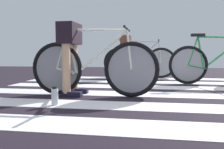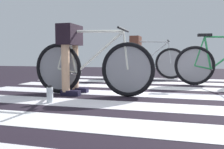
# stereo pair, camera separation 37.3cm
# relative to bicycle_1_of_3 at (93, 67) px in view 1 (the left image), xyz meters

# --- Properties ---
(ground) EXTENTS (18.00, 14.00, 0.02)m
(ground) POSITION_rel_bicycle_1_of_3_xyz_m (0.91, 0.39, -0.40)
(ground) COLOR black
(crosswalk_markings) EXTENTS (5.33, 4.99, 0.00)m
(crosswalk_markings) POSITION_rel_bicycle_1_of_3_xyz_m (0.88, 0.20, -0.38)
(crosswalk_markings) COLOR silver
(crosswalk_markings) RESTS_ON ground
(bicycle_1_of_3) EXTENTS (1.74, 0.52, 0.93)m
(bicycle_1_of_3) POSITION_rel_bicycle_1_of_3_xyz_m (0.00, 0.00, 0.00)
(bicycle_1_of_3) COLOR black
(bicycle_1_of_3) RESTS_ON ground
(cyclist_1_of_3) EXTENTS (0.32, 0.42, 0.97)m
(cyclist_1_of_3) POSITION_rel_bicycle_1_of_3_xyz_m (-0.31, 0.01, 0.24)
(cyclist_1_of_3) COLOR tan
(cyclist_1_of_3) RESTS_ON ground
(bicycle_2_of_3) EXTENTS (1.74, 0.52, 0.93)m
(bicycle_2_of_3) POSITION_rel_bicycle_1_of_3_xyz_m (1.96, 1.54, 0.00)
(bicycle_2_of_3) COLOR black
(bicycle_2_of_3) RESTS_ON ground
(bicycle_3_of_3) EXTENTS (1.74, 0.52, 0.93)m
(bicycle_3_of_3) POSITION_rel_bicycle_1_of_3_xyz_m (0.49, 2.62, 0.00)
(bicycle_3_of_3) COLOR black
(bicycle_3_of_3) RESTS_ON ground
(cyclist_3_of_3) EXTENTS (0.32, 0.42, 1.00)m
(cyclist_3_of_3) POSITION_rel_bicycle_1_of_3_xyz_m (0.18, 2.63, 0.26)
(cyclist_3_of_3) COLOR brown
(cyclist_3_of_3) RESTS_ON ground
(water_bottle) EXTENTS (0.07, 0.07, 0.20)m
(water_bottle) POSITION_rel_bicycle_1_of_3_xyz_m (-0.26, -0.66, -0.29)
(water_bottle) COLOR white
(water_bottle) RESTS_ON ground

